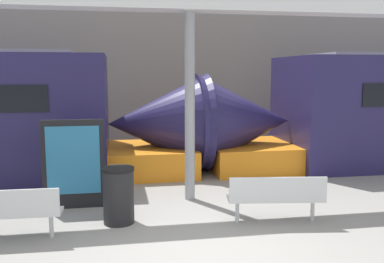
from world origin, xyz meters
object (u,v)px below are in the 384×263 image
object	(u,v)px
bench_near	(277,195)
bench_far	(2,210)
poster_board	(74,164)
support_column_near	(190,108)
trash_bin	(119,195)

from	to	relation	value
bench_near	bench_far	distance (m)	4.56
poster_board	support_column_near	world-z (taller)	support_column_near
trash_bin	support_column_near	bearing A→B (deg)	38.93
support_column_near	bench_far	bearing A→B (deg)	-152.02
bench_near	trash_bin	xyz separation A→B (m)	(-2.75, 0.51, -0.00)
bench_near	poster_board	distance (m)	3.92
bench_far	support_column_near	world-z (taller)	support_column_near
bench_near	trash_bin	distance (m)	2.80
bench_far	trash_bin	bearing A→B (deg)	18.37
poster_board	bench_far	bearing A→B (deg)	-121.85
trash_bin	bench_far	bearing A→B (deg)	-163.11
trash_bin	poster_board	distance (m)	1.37
bench_near	support_column_near	world-z (taller)	support_column_near
bench_far	poster_board	xyz separation A→B (m)	(0.96, 1.55, 0.38)
poster_board	support_column_near	size ratio (longest dim) A/B	0.45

